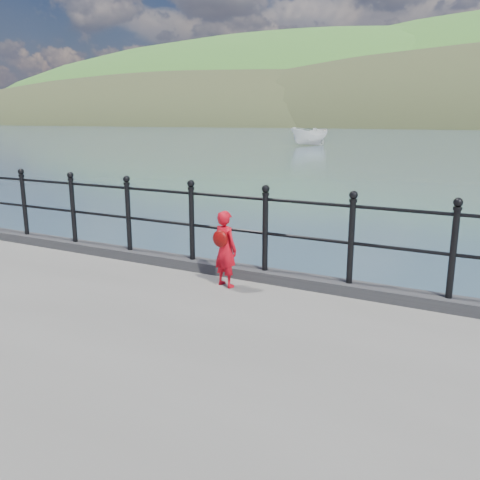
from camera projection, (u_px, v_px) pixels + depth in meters
The scene contains 5 objects.
ground at pixel (233, 334), 7.76m from camera, with size 600.00×600.00×0.00m, color #2D4251.
kerb at pixel (227, 269), 7.38m from camera, with size 60.00×0.30×0.15m, color #28282B.
railing at pixel (227, 219), 7.20m from camera, with size 18.11×0.11×1.20m.
child at pixel (225, 248), 6.76m from camera, with size 0.43×0.36×1.03m.
launch_white at pixel (309, 136), 60.21m from camera, with size 2.14×5.68×2.19m, color white.
Camera 1 is at (3.48, -6.31, 3.21)m, focal length 38.00 mm.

